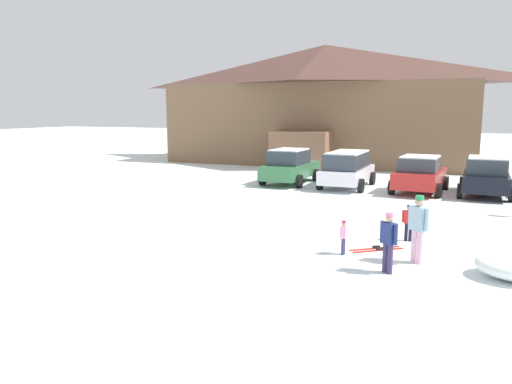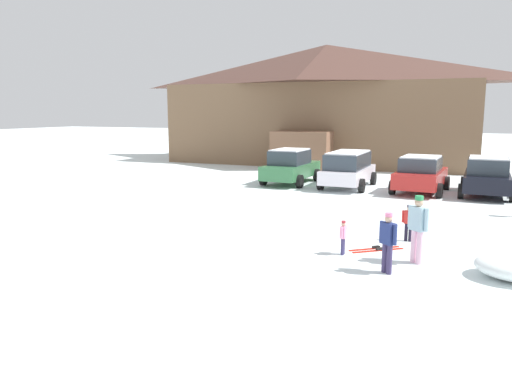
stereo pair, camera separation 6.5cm
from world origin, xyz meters
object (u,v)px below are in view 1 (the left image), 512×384
skier_child_in_pink_snowsuit (344,235)px  skier_teen_in_navy_coat (388,239)px  parked_white_suv (347,168)px  pair_of_skis (377,249)px  ski_lodge (324,103)px  parked_black_sedan (486,176)px  skier_adult_in_blue_parka (418,225)px  parked_green_coupe (290,166)px  parked_red_sedan (420,174)px  skier_child_in_red_jacket (409,221)px

skier_child_in_pink_snowsuit → skier_teen_in_navy_coat: bearing=-39.6°
parked_white_suv → pair_of_skis: (3.30, -10.53, -0.91)m
pair_of_skis → ski_lodge: bearing=109.4°
ski_lodge → parked_black_sedan: (10.57, -11.47, -3.32)m
parked_white_suv → skier_adult_in_blue_parka: size_ratio=2.62×
parked_white_suv → parked_black_sedan: size_ratio=1.08×
parked_green_coupe → parked_black_sedan: 9.08m
parked_red_sedan → skier_teen_in_navy_coat: bearing=-87.7°
parked_red_sedan → skier_teen_in_navy_coat: parked_red_sedan is taller
parked_green_coupe → skier_child_in_pink_snowsuit: bearing=-64.1°
ski_lodge → skier_teen_in_navy_coat: bearing=-70.8°
skier_child_in_red_jacket → pair_of_skis: (-0.65, -1.27, -0.57)m
parked_red_sedan → skier_child_in_red_jacket: 9.10m
parked_white_suv → parked_red_sedan: 3.37m
parked_black_sedan → skier_child_in_red_jacket: (-2.15, -9.26, -0.26)m
skier_teen_in_navy_coat → pair_of_skis: 2.09m
pair_of_skis → skier_teen_in_navy_coat: bearing=-73.3°
skier_child_in_pink_snowsuit → skier_adult_in_blue_parka: bearing=0.2°
skier_adult_in_blue_parka → parked_green_coupe: bearing=122.8°
parked_green_coupe → parked_red_sedan: size_ratio=1.03×
parked_black_sedan → parked_white_suv: bearing=-179.9°
skier_child_in_pink_snowsuit → pair_of_skis: bearing=47.7°
ski_lodge → skier_child_in_pink_snowsuit: 24.14m
parked_green_coupe → parked_red_sedan: 6.36m
ski_lodge → parked_red_sedan: size_ratio=5.14×
parked_white_suv → skier_teen_in_navy_coat: 12.97m
skier_child_in_red_jacket → pair_of_skis: size_ratio=0.79×
parked_red_sedan → ski_lodge: bearing=123.9°
parked_green_coupe → parked_black_sedan: bearing=-0.9°
parked_black_sedan → skier_child_in_red_jacket: 9.51m
ski_lodge → parked_black_sedan: size_ratio=5.25×
parked_green_coupe → parked_red_sedan: (6.35, -0.32, -0.03)m
ski_lodge → skier_adult_in_blue_parka: ski_lodge is taller
skier_child_in_pink_snowsuit → skier_adult_in_blue_parka: (1.81, 0.01, 0.44)m
parked_green_coupe → skier_child_in_red_jacket: parked_green_coupe is taller
skier_child_in_red_jacket → pair_of_skis: bearing=-116.9°
parked_red_sedan → skier_child_in_red_jacket: (0.58, -9.08, -0.25)m
parked_green_coupe → skier_teen_in_navy_coat: (6.84, -12.53, -0.08)m
skier_adult_in_blue_parka → parked_white_suv: bearing=111.2°
skier_child_in_red_jacket → ski_lodge: bearing=112.1°
skier_child_in_red_jacket → skier_adult_in_blue_parka: (0.44, -2.06, 0.35)m
skier_child_in_red_jacket → pair_of_skis: skier_child_in_red_jacket is taller
parked_red_sedan → skier_adult_in_blue_parka: size_ratio=2.49×
skier_child_in_pink_snowsuit → parked_red_sedan: bearing=86.0°
skier_adult_in_blue_parka → pair_of_skis: size_ratio=1.26×
ski_lodge → parked_white_suv: ski_lodge is taller
parked_white_suv → skier_teen_in_navy_coat: bearing=-72.7°
parked_black_sedan → skier_teen_in_navy_coat: bearing=-100.2°
parked_red_sedan → parked_white_suv: bearing=177.0°
skier_child_in_red_jacket → skier_adult_in_blue_parka: size_ratio=0.63×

